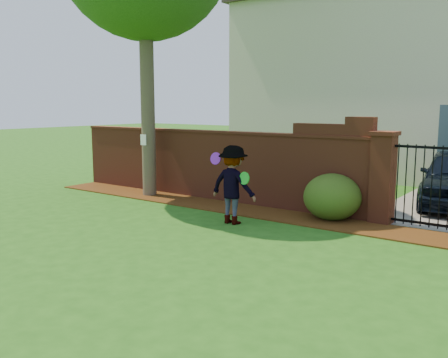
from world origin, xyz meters
The scene contains 11 objects.
ground centered at (0.00, 0.00, -0.01)m, with size 80.00×80.00×0.01m, color #215715.
mulch_bed centered at (-0.95, 3.34, 0.01)m, with size 11.10×1.08×0.03m, color #3C210A.
brick_wall centered at (-2.01, 4.00, 0.93)m, with size 8.70×0.31×2.16m.
pillar_left centered at (2.40, 4.00, 0.96)m, with size 0.50×0.50×1.88m.
iron_gate centered at (3.50, 4.00, 0.85)m, with size 1.78×0.03×1.60m.
house centered at (1.00, 12.00, 3.16)m, with size 12.40×6.40×6.30m.
paper_notice centered at (-3.60, 3.21, 1.50)m, with size 0.20×0.01×0.28m, color white.
shrub_left centered at (1.47, 3.67, 0.49)m, with size 1.20×1.20×0.98m, color #234916.
man centered at (-0.05, 2.17, 0.80)m, with size 1.03×0.59×1.60m, color gray.
frisbee_purple centered at (-0.41, 2.10, 1.32)m, with size 0.25×0.25×0.02m, color purple.
frisbee_green centered at (0.31, 2.08, 0.98)m, with size 0.25×0.25×0.02m, color green.
Camera 1 is at (5.53, -5.75, 2.41)m, focal length 38.99 mm.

